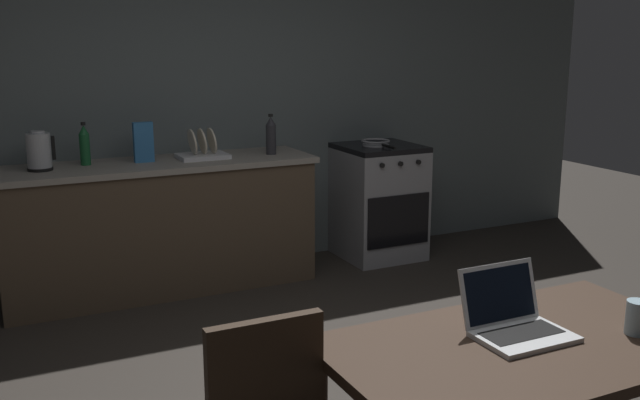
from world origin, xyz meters
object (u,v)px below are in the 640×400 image
(laptop, at_px, (516,322))
(frying_pan, at_px, (376,143))
(cereal_box, at_px, (143,142))
(dining_table, at_px, (523,363))
(stove_oven, at_px, (379,201))
(bottle, at_px, (271,135))
(electric_kettle, at_px, (39,152))
(drinking_glass, at_px, (637,317))
(dish_rack, at_px, (203,152))
(bottle_b, at_px, (85,145))

(laptop, distance_m, frying_pan, 3.26)
(cereal_box, bearing_deg, dining_table, -79.98)
(stove_oven, relative_size, bottle, 3.11)
(electric_kettle, bearing_deg, bottle, -1.83)
(stove_oven, height_order, electric_kettle, electric_kettle)
(electric_kettle, relative_size, drinking_glass, 2.13)
(laptop, bearing_deg, electric_kettle, 107.47)
(frying_pan, bearing_deg, cereal_box, 178.40)
(laptop, relative_size, bottle, 1.10)
(dining_table, relative_size, laptop, 4.14)
(dish_rack, distance_m, bottle_b, 0.78)
(frying_pan, xyz_separation_m, dish_rack, (-1.39, 0.03, 0.02))
(laptop, height_order, cereal_box, cereal_box)
(dining_table, bearing_deg, electric_kettle, 111.33)
(cereal_box, bearing_deg, bottle_b, 170.86)
(electric_kettle, height_order, frying_pan, electric_kettle)
(cereal_box, bearing_deg, electric_kettle, -178.27)
(laptop, relative_size, dish_rack, 0.94)
(dining_table, distance_m, dish_rack, 3.14)
(electric_kettle, height_order, drinking_glass, electric_kettle)
(stove_oven, height_order, drinking_glass, stove_oven)
(cereal_box, distance_m, dish_rack, 0.41)
(bottle, bearing_deg, bottle_b, 174.16)
(dining_table, height_order, laptop, laptop)
(dining_table, relative_size, dish_rack, 3.90)
(dining_table, bearing_deg, bottle, 83.61)
(laptop, xyz_separation_m, frying_pan, (1.21, 3.02, 0.14))
(frying_pan, relative_size, dish_rack, 1.16)
(laptop, relative_size, electric_kettle, 1.26)
(laptop, bearing_deg, frying_pan, 63.50)
(drinking_glass, height_order, cereal_box, cereal_box)
(bottle, relative_size, frying_pan, 0.73)
(bottle_b, bearing_deg, frying_pan, -2.91)
(laptop, height_order, electric_kettle, electric_kettle)
(bottle, distance_m, bottle_b, 1.28)
(dish_rack, height_order, bottle_b, bottle_b)
(electric_kettle, distance_m, dish_rack, 1.07)
(cereal_box, bearing_deg, dish_rack, -2.85)
(dish_rack, bearing_deg, laptop, -86.78)
(dining_table, xyz_separation_m, electric_kettle, (-1.22, 3.12, 0.36))
(bottle, relative_size, cereal_box, 1.07)
(bottle, xyz_separation_m, bottle_b, (-1.27, 0.13, -0.00))
(drinking_glass, xyz_separation_m, cereal_box, (-0.95, 3.25, 0.24))
(bottle, relative_size, drinking_glass, 2.45)
(dining_table, height_order, electric_kettle, electric_kettle)
(laptop, relative_size, drinking_glass, 2.69)
(frying_pan, bearing_deg, bottle_b, 177.09)
(bottle, distance_m, drinking_glass, 3.19)
(bottle, height_order, dish_rack, bottle)
(dining_table, bearing_deg, frying_pan, 68.23)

